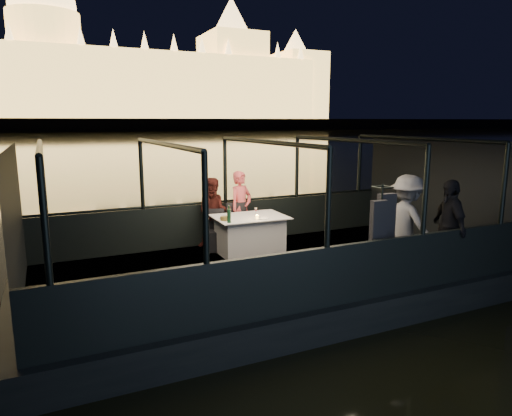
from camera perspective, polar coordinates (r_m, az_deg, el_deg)
name	(u,v)px	position (r m, az deg, el deg)	size (l,w,h in m)	color
river_water	(65,139)	(87.38, -22.78, 7.91)	(500.00, 500.00, 0.00)	black
boat_hull	(265,293)	(8.67, 1.13, -10.57)	(8.60, 4.40, 1.00)	black
boat_deck	(265,268)	(8.51, 1.14, -7.56)	(8.00, 4.00, 0.04)	black
gunwale_port	(226,222)	(10.15, -3.81, -1.79)	(8.00, 0.08, 0.90)	black
gunwale_starboard	(326,277)	(6.71, 8.75, -8.55)	(8.00, 0.08, 0.90)	black
cabin_glass_port	(225,171)	(9.97, -3.89, 4.68)	(8.00, 0.02, 1.40)	#99B2B2
cabin_glass_starboard	(328,199)	(6.43, 9.05, 1.18)	(8.00, 0.02, 1.40)	#99B2B2
cabin_roof_glass	(266,142)	(8.08, 1.21, 8.25)	(8.00, 4.00, 0.02)	#99B2B2
end_wall_fore	(16,228)	(7.42, -27.82, -2.21)	(0.02, 4.00, 2.30)	black
end_wall_aft	(431,192)	(10.58, 21.05, 1.87)	(0.02, 4.00, 2.30)	black
canopy_ribs	(265,206)	(8.21, 1.17, 0.21)	(8.00, 4.00, 2.30)	black
embankment	(51,126)	(217.29, -24.30, 9.30)	(400.00, 140.00, 6.00)	#423D33
parliament_building	(46,46)	(184.11, -24.81, 17.93)	(220.00, 32.00, 60.00)	#F2D18C
dining_table_central	(250,235)	(9.31, -0.79, -3.33)	(1.45, 1.05, 0.77)	white
chair_port_left	(218,229)	(9.51, -4.79, -2.67)	(0.39, 0.39, 0.84)	black
chair_port_right	(240,227)	(9.69, -2.02, -2.38)	(0.44, 0.44, 0.93)	black
coat_stand	(380,235)	(7.45, 15.25, -3.24)	(0.47, 0.38, 1.71)	black
person_woman_coral	(241,210)	(9.92, -1.89, -0.30)	(0.58, 0.39, 1.61)	#E35253
person_man_maroon	(214,213)	(9.70, -5.23, -0.59)	(0.72, 0.56, 1.49)	#441713
passenger_stripe	(407,223)	(8.64, 18.32, -1.84)	(1.12, 0.63, 1.73)	silver
passenger_dark	(449,227)	(8.65, 22.94, -2.15)	(0.99, 0.42, 1.68)	black
wine_bottle	(229,215)	(8.62, -3.40, -0.89)	(0.07, 0.07, 0.33)	#163D22
bread_basket	(225,218)	(8.87, -3.92, -1.29)	(0.18, 0.18, 0.07)	olive
amber_candle	(257,217)	(8.99, 0.14, -1.11)	(0.05, 0.05, 0.08)	yellow
plate_near	(264,219)	(8.98, 0.96, -1.32)	(0.21, 0.21, 0.01)	white
plate_far	(224,218)	(9.07, -4.00, -1.23)	(0.22, 0.22, 0.01)	silver
wine_glass_white	(230,218)	(8.66, -3.28, -1.21)	(0.07, 0.07, 0.20)	white
wine_glass_red	(256,212)	(9.16, -0.01, -0.52)	(0.06, 0.06, 0.18)	silver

